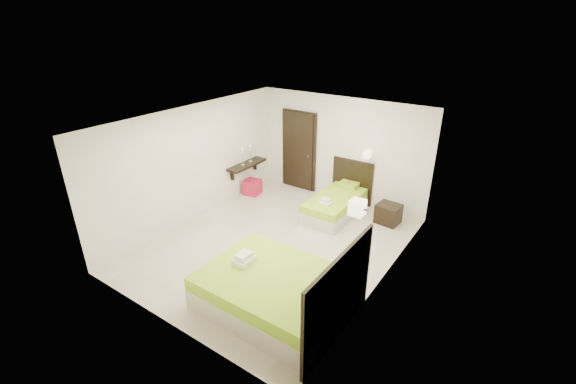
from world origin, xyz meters
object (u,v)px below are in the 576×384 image
Objects in this scene: ottoman at (252,187)px; bed_single at (337,203)px; bed_double at (279,291)px; nightstand at (388,214)px.

bed_single is at bearing 6.93° from ottoman.
bed_double reaches higher than nightstand.
nightstand is 3.57m from ottoman.
nightstand is at bearing 84.07° from bed_double.
bed_double reaches higher than ottoman.
ottoman is at bearing -166.34° from nightstand.
bed_single is 3.54m from bed_double.
bed_double is (0.80, -3.45, 0.06)m from bed_single.
ottoman is at bearing -173.07° from bed_single.
nightstand is at bearing 11.96° from bed_single.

